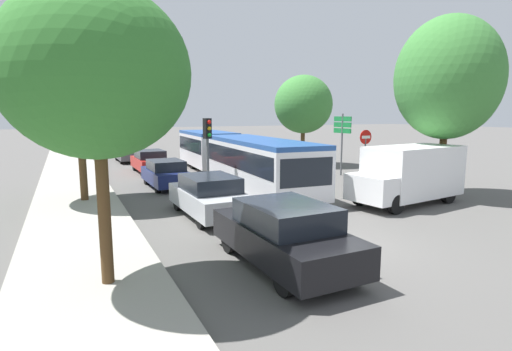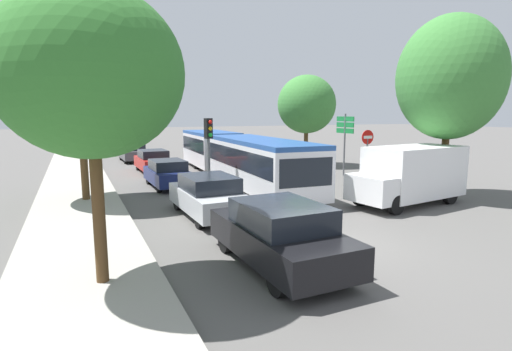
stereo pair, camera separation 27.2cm
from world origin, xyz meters
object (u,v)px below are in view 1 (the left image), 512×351
object	(u,v)px
queued_car_black	(284,234)
queued_car_red	(150,161)
city_bus_rear	(107,133)
tree_left_mid	(77,85)
queued_car_navy	(166,174)
tree_left_near	(96,73)
articulated_bus	(233,154)
traffic_light	(208,139)
queued_car_green	(123,146)
tree_right_mid	(303,104)
queued_car_graphite	(129,152)
no_entry_sign	(365,149)
white_van	(409,173)
tree_right_near	(447,81)
queued_car_silver	(209,196)
direction_sign_post	(342,132)

from	to	relation	value
queued_car_black	queued_car_red	xyz separation A→B (m)	(0.13, 16.92, -0.08)
city_bus_rear	tree_left_mid	size ratio (longest dim) A/B	1.58
queued_car_navy	tree_left_near	distance (m)	12.19
articulated_bus	traffic_light	world-z (taller)	traffic_light
queued_car_green	tree_right_mid	size ratio (longest dim) A/B	0.70
queued_car_green	tree_left_mid	size ratio (longest dim) A/B	0.61
city_bus_rear	queued_car_black	size ratio (longest dim) A/B	2.52
city_bus_rear	queued_car_green	xyz separation A→B (m)	(0.09, -12.70, -0.62)
queued_car_black	queued_car_navy	bearing A→B (deg)	-0.16
queued_car_graphite	no_entry_sign	bearing A→B (deg)	-151.65
articulated_bus	white_van	bearing A→B (deg)	28.51
queued_car_black	traffic_light	world-z (taller)	traffic_light
tree_right_mid	tree_right_near	bearing A→B (deg)	-91.22
queued_car_red	queued_car_graphite	distance (m)	6.40
no_entry_sign	tree_left_near	distance (m)	14.61
queued_car_silver	traffic_light	bearing A→B (deg)	-19.44
articulated_bus	tree_left_mid	size ratio (longest dim) A/B	2.31
queued_car_silver	tree_left_mid	bearing A→B (deg)	41.71
queued_car_green	queued_car_red	bearing A→B (deg)	179.49
queued_car_green	no_entry_sign	bearing A→B (deg)	-158.79
articulated_bus	queued_car_green	world-z (taller)	articulated_bus
white_van	tree_left_mid	size ratio (longest dim) A/B	0.73
queued_car_silver	queued_car_navy	distance (m)	6.29
queued_car_navy	tree_left_mid	bearing A→B (deg)	117.84
tree_left_mid	tree_right_mid	world-z (taller)	tree_left_mid
direction_sign_post	queued_car_silver	bearing A→B (deg)	23.99
no_entry_sign	direction_sign_post	size ratio (longest dim) A/B	0.78
white_van	no_entry_sign	xyz separation A→B (m)	(0.91, 3.71, 0.64)
city_bus_rear	tree_right_mid	world-z (taller)	tree_right_mid
queued_car_silver	white_van	world-z (taller)	white_van
queued_car_black	tree_right_near	distance (m)	11.81
queued_car_graphite	traffic_light	distance (m)	14.48
traffic_light	tree_right_mid	xyz separation A→B (m)	(9.28, 6.82, 1.73)
direction_sign_post	city_bus_rear	bearing A→B (deg)	-77.16
queued_car_green	white_van	xyz separation A→B (m)	(7.79, -25.05, 0.48)
tree_right_mid	tree_left_near	bearing A→B (deg)	-133.14
articulated_bus	tree_left_near	xyz separation A→B (m)	(-7.66, -11.79, 2.96)
white_van	direction_sign_post	world-z (taller)	direction_sign_post
articulated_bus	queued_car_red	size ratio (longest dim) A/B	4.10
queued_car_navy	tree_left_mid	world-z (taller)	tree_left_mid
no_entry_sign	queued_car_green	bearing A→B (deg)	-157.84
city_bus_rear	traffic_light	distance (m)	32.43
tree_left_near	queued_car_graphite	bearing A→B (deg)	80.83
tree_left_near	tree_right_near	size ratio (longest dim) A/B	0.79
white_van	tree_right_mid	xyz separation A→B (m)	(2.66, 12.19, 2.99)
articulated_bus	tree_right_near	bearing A→B (deg)	41.88
queued_car_graphite	tree_left_near	size ratio (longest dim) A/B	0.66
city_bus_rear	queued_car_red	bearing A→B (deg)	177.08
queued_car_silver	tree_right_near	bearing A→B (deg)	-96.60
city_bus_rear	queued_car_black	xyz separation A→B (m)	(0.05, -41.39, -0.60)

